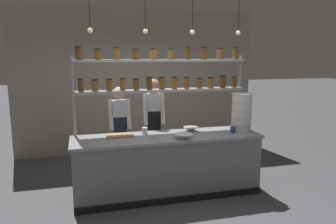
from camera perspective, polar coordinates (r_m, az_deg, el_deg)
ground_plane at (r=5.23m, az=-0.14°, el=-13.95°), size 40.00×40.00×0.00m
back_wall at (r=7.19m, az=-5.12°, el=5.33°), size 5.23×0.12×3.08m
prep_counter at (r=5.06m, az=-0.14°, el=-9.20°), size 2.83×0.76×0.92m
spice_shelf_unit at (r=5.11m, az=-1.05°, el=6.00°), size 2.72×0.28×2.25m
chef_left at (r=5.56m, az=-8.41°, el=-2.68°), size 0.36×0.28×1.60m
chef_center at (r=5.58m, az=-2.49°, el=-1.67°), size 0.39×0.32×1.72m
container_stack at (r=5.32m, az=12.70°, el=-0.02°), size 0.33×0.33×0.60m
cutting_board at (r=4.95m, az=-8.40°, el=-4.06°), size 0.40×0.26×0.02m
prep_bowl_near_left at (r=4.74m, az=2.77°, el=-4.27°), size 0.27×0.27×0.07m
prep_bowl_center_front at (r=5.22m, az=3.99°, el=-3.00°), size 0.24×0.24×0.07m
serving_cup_front at (r=5.05m, az=-4.07°, el=-3.25°), size 0.09×0.09×0.10m
serving_cup_by_board at (r=5.17m, az=11.20°, el=-3.06°), size 0.08×0.08×0.10m
pendant_light_row at (r=4.80m, az=0.16°, el=14.14°), size 2.24×0.07×0.62m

